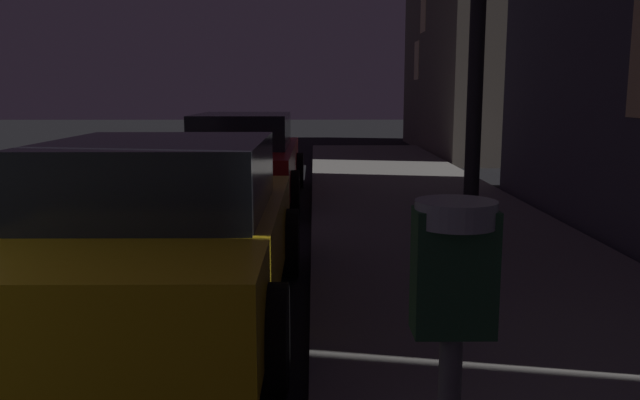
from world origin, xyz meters
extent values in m
cube|color=#1E4728|center=(4.36, -0.67, 1.38)|extent=(0.19, 0.11, 0.30)
cylinder|color=#999EA5|center=(4.36, -0.67, 1.52)|extent=(0.19, 0.19, 0.06)
cube|color=black|center=(4.30, -0.67, 1.42)|extent=(0.01, 0.08, 0.11)
cube|color=gold|center=(2.85, 2.88, 0.57)|extent=(1.83, 4.06, 0.64)
cube|color=#1E2328|center=(2.85, 2.84, 1.15)|extent=(1.60, 2.00, 0.56)
cylinder|color=black|center=(1.94, 4.14, 0.33)|extent=(0.22, 0.66, 0.66)
cylinder|color=black|center=(3.77, 4.13, 0.33)|extent=(0.22, 0.66, 0.66)
cylinder|color=black|center=(3.76, 1.62, 0.33)|extent=(0.22, 0.66, 0.66)
cube|color=maroon|center=(2.85, 8.71, 0.57)|extent=(1.73, 4.45, 0.64)
cube|color=#1E2328|center=(2.85, 8.73, 1.15)|extent=(1.51, 2.14, 0.56)
cylinder|color=black|center=(1.99, 10.09, 0.33)|extent=(0.22, 0.66, 0.66)
cylinder|color=black|center=(3.72, 10.08, 0.33)|extent=(0.22, 0.66, 0.66)
cylinder|color=black|center=(1.98, 7.33, 0.33)|extent=(0.22, 0.66, 0.66)
cylinder|color=black|center=(3.71, 7.33, 0.33)|extent=(0.22, 0.66, 0.66)
cylinder|color=black|center=(5.69, 4.65, 2.60)|extent=(0.16, 0.16, 4.90)
cube|color=#6B6056|center=(10.65, 17.48, 4.38)|extent=(6.70, 8.64, 8.75)
cube|color=#F2D17F|center=(7.32, 17.93, 4.14)|extent=(0.06, 0.90, 1.20)
cube|color=#F2D17F|center=(7.32, 18.99, 2.76)|extent=(0.06, 0.90, 1.20)
camera|label=1|loc=(4.03, -2.14, 1.80)|focal=36.68mm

